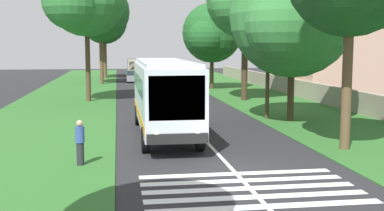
% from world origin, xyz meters
% --- Properties ---
extents(ground, '(160.00, 160.00, 0.00)m').
position_xyz_m(ground, '(0.00, 0.00, 0.00)').
color(ground, '#262628').
extents(grass_verge_left, '(120.00, 8.00, 0.04)m').
position_xyz_m(grass_verge_left, '(15.00, 8.20, 0.02)').
color(grass_verge_left, '#2D6628').
rests_on(grass_verge_left, ground).
extents(grass_verge_right, '(120.00, 8.00, 0.04)m').
position_xyz_m(grass_verge_right, '(15.00, -8.20, 0.02)').
color(grass_verge_right, '#2D6628').
rests_on(grass_verge_right, ground).
extents(centre_line, '(110.00, 0.16, 0.01)m').
position_xyz_m(centre_line, '(15.00, 0.00, 0.00)').
color(centre_line, silver).
rests_on(centre_line, ground).
extents(coach_bus, '(11.16, 2.62, 3.73)m').
position_xyz_m(coach_bus, '(7.62, 1.80, 2.15)').
color(coach_bus, silver).
rests_on(coach_bus, ground).
extents(zebra_crossing, '(4.05, 6.80, 0.01)m').
position_xyz_m(zebra_crossing, '(-2.05, 0.00, 0.00)').
color(zebra_crossing, silver).
rests_on(zebra_crossing, ground).
extents(trailing_car_0, '(4.30, 1.78, 1.43)m').
position_xyz_m(trailing_car_0, '(26.59, -1.83, 0.67)').
color(trailing_car_0, black).
rests_on(trailing_car_0, ground).
extents(trailing_car_1, '(4.30, 1.78, 1.43)m').
position_xyz_m(trailing_car_1, '(34.04, -1.62, 0.67)').
color(trailing_car_1, gold).
rests_on(trailing_car_1, ground).
extents(trailing_car_2, '(4.30, 1.78, 1.43)m').
position_xyz_m(trailing_car_2, '(39.29, -1.55, 0.67)').
color(trailing_car_2, silver).
rests_on(trailing_car_2, ground).
extents(trailing_car_3, '(4.30, 1.78, 1.43)m').
position_xyz_m(trailing_car_3, '(44.90, 2.10, 0.67)').
color(trailing_car_3, gray).
rests_on(trailing_car_3, ground).
extents(trailing_minibus_0, '(6.00, 2.14, 2.53)m').
position_xyz_m(trailing_minibus_0, '(55.71, 1.52, 1.55)').
color(trailing_minibus_0, '#BFB299').
rests_on(trailing_minibus_0, ground).
extents(roadside_tree_left_0, '(7.82, 6.22, 10.85)m').
position_xyz_m(roadside_tree_left_0, '(52.56, 5.91, 7.57)').
color(roadside_tree_left_0, brown).
rests_on(roadside_tree_left_0, grass_verge_left).
extents(roadside_tree_left_1, '(7.56, 6.68, 11.62)m').
position_xyz_m(roadside_tree_left_1, '(41.70, 6.02, 8.17)').
color(roadside_tree_left_1, brown).
rests_on(roadside_tree_left_1, grass_verge_left).
extents(roadside_tree_right_0, '(7.95, 6.30, 11.29)m').
position_xyz_m(roadside_tree_right_0, '(22.56, -5.99, 7.96)').
color(roadside_tree_right_0, '#3D2D1E').
rests_on(roadside_tree_right_0, grass_verge_right).
extents(roadside_tree_right_1, '(8.61, 7.32, 9.88)m').
position_xyz_m(roadside_tree_right_1, '(11.17, -5.85, 6.07)').
color(roadside_tree_right_1, '#3D2D1E').
rests_on(roadside_tree_right_1, grass_verge_right).
extents(roadside_tree_right_3, '(7.02, 6.11, 8.78)m').
position_xyz_m(roadside_tree_right_3, '(33.45, -5.43, 5.62)').
color(roadside_tree_right_3, '#4C3826').
rests_on(roadside_tree_right_3, grass_verge_right).
extents(utility_pole, '(0.24, 1.40, 7.33)m').
position_xyz_m(utility_pole, '(12.15, -4.93, 3.85)').
color(utility_pole, '#473828').
rests_on(utility_pole, grass_verge_right).
extents(roadside_wall, '(70.00, 0.40, 1.46)m').
position_xyz_m(roadside_wall, '(20.00, -11.60, 0.77)').
color(roadside_wall, '#9E937F').
rests_on(roadside_wall, grass_verge_right).
extents(roadside_building, '(12.35, 9.54, 7.06)m').
position_xyz_m(roadside_building, '(27.63, -16.21, 3.57)').
color(roadside_building, tan).
rests_on(roadside_building, ground).
extents(pedestrian, '(0.34, 0.34, 1.69)m').
position_xyz_m(pedestrian, '(1.72, 5.48, 0.91)').
color(pedestrian, '#26262D').
rests_on(pedestrian, grass_verge_left).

